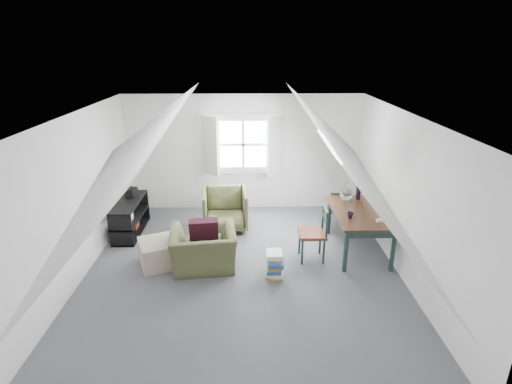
{
  "coord_description": "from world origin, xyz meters",
  "views": [
    {
      "loc": [
        0.1,
        -5.57,
        3.45
      ],
      "look_at": [
        0.23,
        0.6,
        1.16
      ],
      "focal_mm": 28.0,
      "sensor_mm": 36.0,
      "label": 1
    }
  ],
  "objects_px": {
    "armchair_near": "(204,267)",
    "media_shelf": "(130,219)",
    "armchair_far": "(226,228)",
    "ottoman": "(160,253)",
    "dining_table": "(360,216)",
    "dining_chair_far": "(337,209)",
    "magazine_stack": "(275,265)",
    "dining_chair_near": "(314,233)"
  },
  "relations": [
    {
      "from": "armchair_near",
      "to": "media_shelf",
      "type": "distance_m",
      "value": 2.05
    },
    {
      "from": "armchair_far",
      "to": "ottoman",
      "type": "relative_size",
      "value": 1.37
    },
    {
      "from": "armchair_near",
      "to": "media_shelf",
      "type": "relative_size",
      "value": 0.82
    },
    {
      "from": "armchair_far",
      "to": "dining_table",
      "type": "bearing_deg",
      "value": -26.96
    },
    {
      "from": "dining_chair_far",
      "to": "magazine_stack",
      "type": "xyz_separation_m",
      "value": [
        -1.32,
        -1.75,
        -0.21
      ]
    },
    {
      "from": "ottoman",
      "to": "dining_chair_far",
      "type": "distance_m",
      "value": 3.46
    },
    {
      "from": "dining_chair_near",
      "to": "armchair_near",
      "type": "bearing_deg",
      "value": -85.5
    },
    {
      "from": "armchair_far",
      "to": "media_shelf",
      "type": "height_order",
      "value": "media_shelf"
    },
    {
      "from": "dining_chair_near",
      "to": "magazine_stack",
      "type": "relative_size",
      "value": 2.23
    },
    {
      "from": "dining_chair_near",
      "to": "magazine_stack",
      "type": "height_order",
      "value": "dining_chair_near"
    },
    {
      "from": "armchair_near",
      "to": "dining_chair_far",
      "type": "relative_size",
      "value": 1.28
    },
    {
      "from": "armchair_far",
      "to": "dining_chair_far",
      "type": "relative_size",
      "value": 1.08
    },
    {
      "from": "ottoman",
      "to": "dining_table",
      "type": "height_order",
      "value": "dining_table"
    },
    {
      "from": "dining_table",
      "to": "armchair_near",
      "type": "bearing_deg",
      "value": -172.58
    },
    {
      "from": "armchair_near",
      "to": "dining_chair_far",
      "type": "height_order",
      "value": "dining_chair_far"
    },
    {
      "from": "dining_table",
      "to": "magazine_stack",
      "type": "distance_m",
      "value": 1.78
    },
    {
      "from": "dining_chair_far",
      "to": "armchair_near",
      "type": "bearing_deg",
      "value": 24.36
    },
    {
      "from": "dining_table",
      "to": "dining_chair_near",
      "type": "bearing_deg",
      "value": -164.98
    },
    {
      "from": "dining_table",
      "to": "dining_chair_near",
      "type": "xyz_separation_m",
      "value": [
        -0.82,
        -0.28,
        -0.17
      ]
    },
    {
      "from": "dining_table",
      "to": "magazine_stack",
      "type": "height_order",
      "value": "dining_table"
    },
    {
      "from": "armchair_near",
      "to": "ottoman",
      "type": "xyz_separation_m",
      "value": [
        -0.73,
        0.12,
        0.21
      ]
    },
    {
      "from": "armchair_near",
      "to": "dining_chair_near",
      "type": "xyz_separation_m",
      "value": [
        1.83,
        0.24,
        0.49
      ]
    },
    {
      "from": "magazine_stack",
      "to": "armchair_far",
      "type": "bearing_deg",
      "value": 115.65
    },
    {
      "from": "armchair_near",
      "to": "armchair_far",
      "type": "distance_m",
      "value": 1.53
    },
    {
      "from": "dining_chair_near",
      "to": "media_shelf",
      "type": "distance_m",
      "value": 3.55
    },
    {
      "from": "media_shelf",
      "to": "dining_chair_near",
      "type": "bearing_deg",
      "value": -20.75
    },
    {
      "from": "ottoman",
      "to": "dining_chair_far",
      "type": "relative_size",
      "value": 0.79
    },
    {
      "from": "armchair_near",
      "to": "dining_chair_near",
      "type": "relative_size",
      "value": 1.1
    },
    {
      "from": "dining_chair_near",
      "to": "media_shelf",
      "type": "xyz_separation_m",
      "value": [
        -3.38,
        1.06,
        -0.2
      ]
    },
    {
      "from": "armchair_near",
      "to": "dining_table",
      "type": "bearing_deg",
      "value": -175.7
    },
    {
      "from": "dining_chair_far",
      "to": "media_shelf",
      "type": "height_order",
      "value": "dining_chair_far"
    },
    {
      "from": "ottoman",
      "to": "media_shelf",
      "type": "xyz_separation_m",
      "value": [
        -0.82,
        1.18,
        0.08
      ]
    },
    {
      "from": "dining_table",
      "to": "dining_chair_far",
      "type": "relative_size",
      "value": 1.9
    },
    {
      "from": "ottoman",
      "to": "magazine_stack",
      "type": "bearing_deg",
      "value": -12.81
    },
    {
      "from": "armchair_near",
      "to": "media_shelf",
      "type": "height_order",
      "value": "media_shelf"
    },
    {
      "from": "armchair_near",
      "to": "dining_chair_near",
      "type": "height_order",
      "value": "dining_chair_near"
    },
    {
      "from": "dining_chair_far",
      "to": "ottoman",
      "type": "bearing_deg",
      "value": 16.5
    },
    {
      "from": "dining_chair_near",
      "to": "dining_chair_far",
      "type": "bearing_deg",
      "value": 149.31
    },
    {
      "from": "dining_table",
      "to": "media_shelf",
      "type": "xyz_separation_m",
      "value": [
        -4.2,
        0.79,
        -0.37
      ]
    },
    {
      "from": "armchair_near",
      "to": "ottoman",
      "type": "distance_m",
      "value": 0.77
    },
    {
      "from": "media_shelf",
      "to": "armchair_near",
      "type": "bearing_deg",
      "value": -43.34
    },
    {
      "from": "media_shelf",
      "to": "magazine_stack",
      "type": "height_order",
      "value": "media_shelf"
    }
  ]
}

